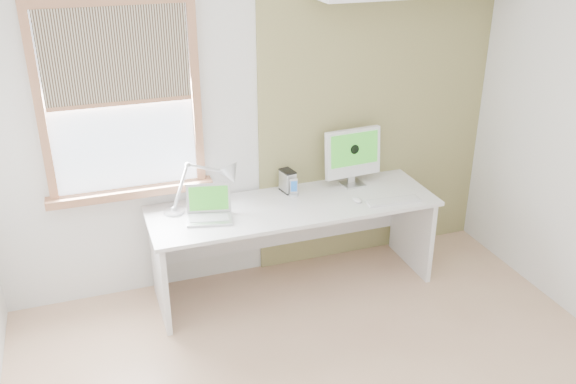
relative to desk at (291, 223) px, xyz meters
name	(u,v)px	position (x,y,z in m)	size (l,w,h in m)	color
room	(354,219)	(-0.16, -1.44, 0.77)	(4.04, 3.54, 2.64)	tan
accent_wall	(376,108)	(0.84, 0.30, 0.77)	(2.00, 0.02, 2.60)	#887F52
window	(121,103)	(-1.16, 0.27, 1.01)	(1.20, 0.14, 1.42)	#AA6D4A
desk	(291,223)	(0.00, 0.00, 0.00)	(2.20, 0.70, 0.73)	white
desk_lamp	(220,180)	(-0.52, 0.14, 0.39)	(0.67, 0.28, 0.37)	silver
laptop	(209,210)	(-0.65, -0.06, 0.25)	(0.37, 0.32, 0.23)	silver
phone_dock	(294,191)	(0.05, 0.08, 0.23)	(0.09, 0.09, 0.14)	silver
external_drive	(288,181)	(0.03, 0.18, 0.28)	(0.11, 0.15, 0.18)	silver
imac	(353,154)	(0.57, 0.14, 0.46)	(0.48, 0.17, 0.47)	silver
keyboard	(393,201)	(0.73, -0.28, 0.20)	(0.43, 0.15, 0.02)	white
mouse	(357,200)	(0.47, -0.18, 0.21)	(0.06, 0.10, 0.03)	white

